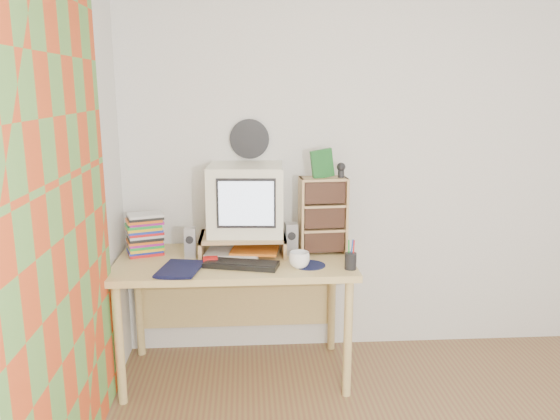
{
  "coord_description": "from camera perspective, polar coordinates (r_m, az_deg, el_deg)",
  "views": [
    {
      "loc": [
        -0.96,
        -1.74,
        1.76
      ],
      "look_at": [
        -0.76,
        1.33,
        1.06
      ],
      "focal_mm": 35.0,
      "sensor_mm": 36.0,
      "label": 1
    }
  ],
  "objects": [
    {
      "name": "back_wall",
      "position": [
        3.65,
        11.61,
        4.58
      ],
      "size": [
        3.5,
        0.0,
        3.5
      ],
      "primitive_type": "plane",
      "rotation": [
        1.57,
        0.0,
        0.0
      ],
      "color": "white",
      "rests_on": "floor"
    },
    {
      "name": "left_wall",
      "position": [
        1.98,
        -27.18,
        -3.48
      ],
      "size": [
        0.0,
        3.5,
        3.5
      ],
      "primitive_type": "plane",
      "rotation": [
        1.57,
        0.0,
        1.57
      ],
      "color": "white",
      "rests_on": "floor"
    },
    {
      "name": "curtain",
      "position": [
        2.42,
        -21.65,
        -2.62
      ],
      "size": [
        0.0,
        2.2,
        2.2
      ],
      "primitive_type": "plane",
      "rotation": [
        1.57,
        0.0,
        1.57
      ],
      "color": "#D5491E",
      "rests_on": "left_wall"
    },
    {
      "name": "wall_disc",
      "position": [
        3.49,
        -3.21,
        7.42
      ],
      "size": [
        0.25,
        0.02,
        0.25
      ],
      "primitive_type": "cylinder",
      "rotation": [
        1.57,
        0.0,
        0.0
      ],
      "color": "black",
      "rests_on": "back_wall"
    },
    {
      "name": "desk",
      "position": [
        3.38,
        -4.7,
        -6.95
      ],
      "size": [
        1.4,
        0.7,
        0.75
      ],
      "color": "#DDC277",
      "rests_on": "floor"
    },
    {
      "name": "monitor_riser",
      "position": [
        3.35,
        -3.91,
        -3.04
      ],
      "size": [
        0.52,
        0.3,
        0.12
      ],
      "color": "tan",
      "rests_on": "desk"
    },
    {
      "name": "crt_monitor",
      "position": [
        3.34,
        -3.56,
        1.11
      ],
      "size": [
        0.47,
        0.47,
        0.42
      ],
      "primitive_type": "cube",
      "rotation": [
        0.0,
        0.0,
        -0.07
      ],
      "color": "white",
      "rests_on": "monitor_riser"
    },
    {
      "name": "speaker_left",
      "position": [
        3.32,
        -9.36,
        -3.38
      ],
      "size": [
        0.07,
        0.07,
        0.18
      ],
      "primitive_type": "cube",
      "rotation": [
        0.0,
        0.0,
        0.02
      ],
      "color": "#9D9DA2",
      "rests_on": "desk"
    },
    {
      "name": "speaker_right",
      "position": [
        3.33,
        1.17,
        -3.04
      ],
      "size": [
        0.08,
        0.08,
        0.19
      ],
      "primitive_type": "cube",
      "rotation": [
        0.0,
        0.0,
        0.12
      ],
      "color": "#9D9DA2",
      "rests_on": "desk"
    },
    {
      "name": "keyboard",
      "position": [
        3.13,
        -4.07,
        -5.7
      ],
      "size": [
        0.44,
        0.24,
        0.03
      ],
      "primitive_type": "cube",
      "rotation": [
        0.0,
        0.0,
        -0.26
      ],
      "color": "black",
      "rests_on": "desk"
    },
    {
      "name": "dvd_stack",
      "position": [
        3.42,
        -13.93,
        -2.19
      ],
      "size": [
        0.24,
        0.2,
        0.29
      ],
      "primitive_type": null,
      "rotation": [
        0.0,
        0.0,
        0.33
      ],
      "color": "brown",
      "rests_on": "desk"
    },
    {
      "name": "cd_rack",
      "position": [
        3.34,
        4.49,
        -0.58
      ],
      "size": [
        0.29,
        0.17,
        0.47
      ],
      "primitive_type": "cube",
      "rotation": [
        0.0,
        0.0,
        0.07
      ],
      "color": "tan",
      "rests_on": "desk"
    },
    {
      "name": "mug",
      "position": [
        3.1,
        2.02,
        -5.23
      ],
      "size": [
        0.13,
        0.13,
        0.09
      ],
      "primitive_type": "imported",
      "rotation": [
        0.0,
        0.0,
        0.1
      ],
      "color": "white",
      "rests_on": "desk"
    },
    {
      "name": "diary",
      "position": [
        3.13,
        -12.27,
        -5.74
      ],
      "size": [
        0.3,
        0.25,
        0.05
      ],
      "primitive_type": "imported",
      "rotation": [
        0.0,
        0.0,
        -0.2
      ],
      "color": "#0E1033",
      "rests_on": "desk"
    },
    {
      "name": "mousepad",
      "position": [
        3.16,
        3.07,
        -5.77
      ],
      "size": [
        0.2,
        0.2,
        0.0
      ],
      "primitive_type": "cylinder",
      "rotation": [
        0.0,
        0.0,
        -0.08
      ],
      "color": "#101A37",
      "rests_on": "desk"
    },
    {
      "name": "pen_cup",
      "position": [
        3.1,
        7.4,
        -4.99
      ],
      "size": [
        0.08,
        0.08,
        0.13
      ],
      "primitive_type": null,
      "rotation": [
        0.0,
        0.0,
        0.34
      ],
      "color": "black",
      "rests_on": "desk"
    },
    {
      "name": "papers",
      "position": [
        3.34,
        -4.02,
        -4.35
      ],
      "size": [
        0.36,
        0.28,
        0.04
      ],
      "primitive_type": null,
      "rotation": [
        0.0,
        0.0,
        -0.16
      ],
      "color": "silver",
      "rests_on": "desk"
    },
    {
      "name": "red_box",
      "position": [
        3.19,
        -7.28,
        -5.27
      ],
      "size": [
        0.09,
        0.06,
        0.04
      ],
      "primitive_type": "cube",
      "rotation": [
        0.0,
        0.0,
        0.06
      ],
      "color": "red",
      "rests_on": "desk"
    },
    {
      "name": "game_box",
      "position": [
        3.27,
        4.43,
        4.85
      ],
      "size": [
        0.14,
        0.06,
        0.17
      ],
      "primitive_type": "cube",
      "rotation": [
        0.0,
        0.0,
        0.23
      ],
      "color": "#195822",
      "rests_on": "cd_rack"
    },
    {
      "name": "webcam",
      "position": [
        3.3,
        6.4,
        4.18
      ],
      "size": [
        0.06,
        0.06,
        0.09
      ],
      "primitive_type": null,
      "rotation": [
        0.0,
        0.0,
        -0.03
      ],
      "color": "black",
      "rests_on": "cd_rack"
    }
  ]
}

